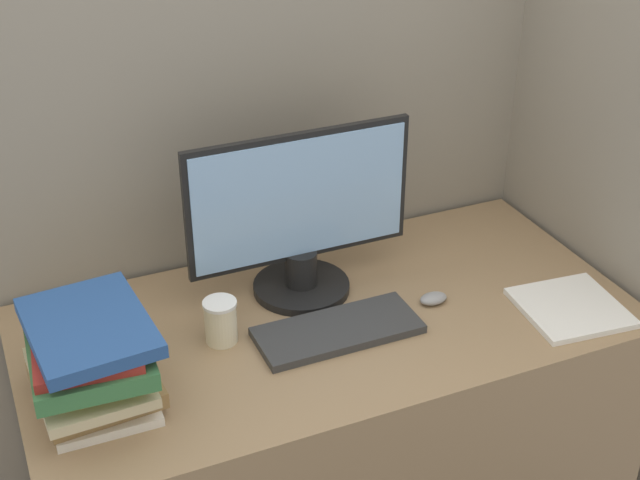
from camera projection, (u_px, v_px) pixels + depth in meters
name	position (u px, v px, depth m)	size (l,w,h in m)	color
cubicle_panel_rear	(268.00, 206.00, 2.36)	(1.84, 0.04, 1.75)	gray
cubicle_panel_right	(587.00, 212.00, 2.33)	(0.04, 0.77, 1.75)	gray
desk	(328.00, 440.00, 2.29)	(1.44, 0.71, 0.77)	#937551
monitor	(300.00, 222.00, 2.11)	(0.56, 0.24, 0.42)	black
keyboard	(338.00, 330.00, 2.04)	(0.38, 0.16, 0.02)	#333333
mouse	(433.00, 298.00, 2.15)	(0.07, 0.04, 0.03)	gray
coffee_cup	(221.00, 321.00, 2.00)	(0.08, 0.08, 0.11)	beige
book_stack	(91.00, 360.00, 1.79)	(0.25, 0.32, 0.20)	silver
paper_pile	(570.00, 308.00, 2.12)	(0.25, 0.25, 0.01)	white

